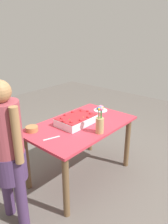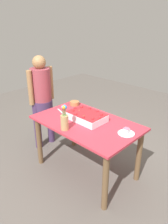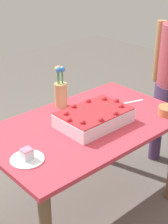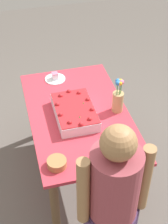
# 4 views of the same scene
# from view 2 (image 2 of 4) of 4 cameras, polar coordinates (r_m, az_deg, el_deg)

# --- Properties ---
(ground_plane) EXTENTS (8.00, 8.00, 0.00)m
(ground_plane) POSITION_cam_2_polar(r_m,az_deg,el_deg) (3.21, 0.56, -14.94)
(ground_plane) COLOR #5F5852
(dining_table) EXTENTS (1.36, 0.83, 0.77)m
(dining_table) POSITION_cam_2_polar(r_m,az_deg,el_deg) (2.85, 0.61, -4.90)
(dining_table) COLOR #C43343
(dining_table) RESTS_ON ground_plane
(sheet_cake) EXTENTS (0.48, 0.32, 0.12)m
(sheet_cake) POSITION_cam_2_polar(r_m,az_deg,el_deg) (2.82, 0.72, -1.14)
(sheet_cake) COLOR white
(sheet_cake) RESTS_ON dining_table
(serving_plate_with_slice) EXTENTS (0.19, 0.19, 0.07)m
(serving_plate_with_slice) POSITION_cam_2_polar(r_m,az_deg,el_deg) (2.56, 10.99, -5.20)
(serving_plate_with_slice) COLOR white
(serving_plate_with_slice) RESTS_ON dining_table
(cake_knife) EXTENTS (0.19, 0.08, 0.00)m
(cake_knife) POSITION_cam_2_polar(r_m,az_deg,el_deg) (3.11, -6.17, 0.21)
(cake_knife) COLOR silver
(cake_knife) RESTS_ON dining_table
(flower_vase) EXTENTS (0.09, 0.09, 0.31)m
(flower_vase) POSITION_cam_2_polar(r_m,az_deg,el_deg) (2.56, -5.12, -2.10)
(flower_vase) COLOR tan
(flower_vase) RESTS_ON dining_table
(fruit_bowl) EXTENTS (0.14, 0.14, 0.06)m
(fruit_bowl) POSITION_cam_2_polar(r_m,az_deg,el_deg) (3.31, -2.48, 2.31)
(fruit_bowl) COLOR #B07545
(fruit_bowl) RESTS_ON dining_table
(person_standing) EXTENTS (0.31, 0.45, 1.49)m
(person_standing) POSITION_cam_2_polar(r_m,az_deg,el_deg) (3.47, -10.94, 3.92)
(person_standing) COLOR #483058
(person_standing) RESTS_ON ground_plane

